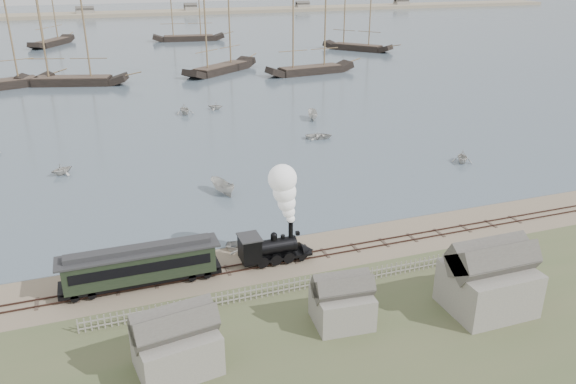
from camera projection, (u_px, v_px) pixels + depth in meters
name	position (u px, v px, depth m)	size (l,w,h in m)	color
ground	(265.00, 252.00, 50.60)	(600.00, 600.00, 0.00)	gray
harbor_water	(121.00, 35.00, 198.56)	(600.00, 336.00, 0.06)	#42535F
rail_track	(272.00, 262.00, 48.84)	(120.00, 1.80, 0.16)	#3D2721
picket_fence_west	(212.00, 308.00, 42.48)	(19.00, 0.10, 1.20)	gray
picket_fence_east	(431.00, 268.00, 47.97)	(15.00, 0.10, 1.20)	gray
shed_left	(178.00, 368.00, 36.17)	(5.00, 4.00, 4.10)	gray
shed_mid	(341.00, 322.00, 40.78)	(4.00, 3.50, 3.60)	gray
shed_right	(485.00, 308.00, 42.47)	(6.00, 5.00, 5.10)	gray
far_spit	(108.00, 16.00, 268.20)	(500.00, 20.00, 1.80)	tan
locomotive	(283.00, 220.00, 47.69)	(6.77, 2.53, 8.44)	black
passenger_coach	(140.00, 264.00, 44.67)	(12.65, 2.44, 3.07)	black
beached_dinghy	(246.00, 246.00, 50.91)	(3.70, 2.65, 0.77)	beige
rowboat_1	(62.00, 169.00, 68.56)	(2.74, 2.37, 1.45)	beige
rowboat_2	(222.00, 187.00, 62.97)	(4.00, 1.50, 1.54)	beige
rowboat_3	(319.00, 136.00, 82.66)	(3.98, 2.84, 0.82)	beige
rowboat_4	(462.00, 157.00, 72.64)	(3.01, 2.60, 1.59)	beige
rowboat_5	(313.00, 115.00, 92.55)	(3.90, 1.47, 1.51)	beige
rowboat_7	(185.00, 109.00, 95.57)	(3.47, 2.99, 1.83)	beige
rowboat_8	(215.00, 106.00, 98.73)	(2.59, 2.23, 1.36)	beige
schooner_2	(66.00, 36.00, 114.95)	(22.68, 5.23, 20.00)	black
schooner_3	(219.00, 29.00, 128.22)	(22.46, 5.18, 20.00)	black
schooner_4	(311.00, 29.00, 126.73)	(21.45, 4.95, 20.00)	black
schooner_5	(359.00, 15.00, 160.94)	(20.82, 4.81, 20.00)	black
schooner_7	(47.00, 12.00, 170.55)	(20.96, 4.84, 20.00)	black
schooner_8	(187.00, 9.00, 180.77)	(23.13, 5.34, 20.00)	black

